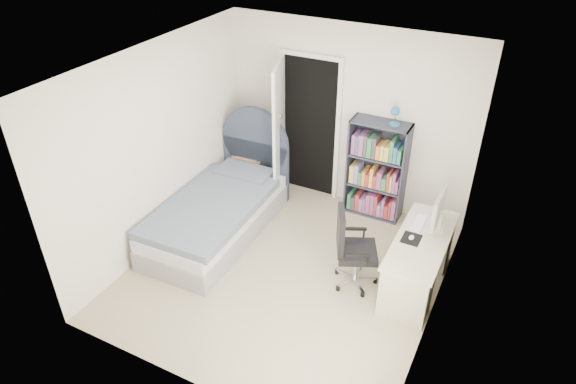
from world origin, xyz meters
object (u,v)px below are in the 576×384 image
at_px(office_chair, 350,245).
at_px(desk, 419,260).
at_px(floor_lamp, 278,163).
at_px(nightstand, 252,161).
at_px(bookcase, 376,173).
at_px(bed, 220,210).

bearing_deg(office_chair, desk, 23.53).
bearing_deg(desk, floor_lamp, 157.02).
bearing_deg(nightstand, floor_lamp, -7.91).
bearing_deg(bookcase, desk, -51.95).
height_order(desk, office_chair, desk).
height_order(nightstand, desk, desk).
relative_size(floor_lamp, office_chair, 1.34).
xyz_separation_m(bed, floor_lamp, (0.29, 1.08, 0.23)).
height_order(floor_lamp, office_chair, floor_lamp).
bearing_deg(office_chair, bookcase, 98.20).
xyz_separation_m(bed, bookcase, (1.65, 1.29, 0.32)).
relative_size(nightstand, desk, 0.48).
height_order(bookcase, office_chair, bookcase).
height_order(floor_lamp, desk, floor_lamp).
height_order(bookcase, desk, bookcase).
relative_size(floor_lamp, bookcase, 0.81).
bearing_deg(floor_lamp, nightstand, 172.09).
bearing_deg(bookcase, floor_lamp, -171.18).
relative_size(nightstand, floor_lamp, 0.49).
xyz_separation_m(floor_lamp, office_chair, (1.58, -1.28, 0.00)).
xyz_separation_m(nightstand, desk, (2.76, -1.03, -0.06)).
xyz_separation_m(bed, desk, (2.57, 0.11, 0.06)).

